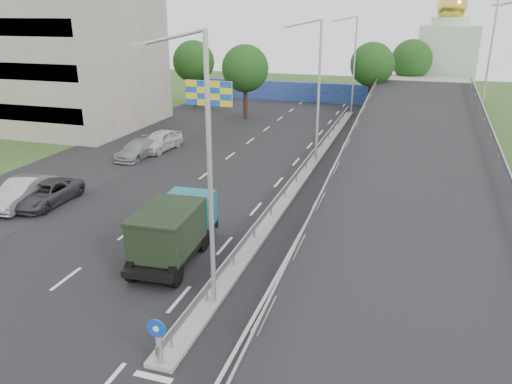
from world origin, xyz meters
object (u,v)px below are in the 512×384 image
at_px(parked_car_e, 160,141).
at_px(parked_car_c, 47,194).
at_px(lamp_post_far, 353,60).
at_px(dump_truck, 175,228).
at_px(billboard, 209,97).
at_px(parked_car_d, 137,149).
at_px(lamp_post_near, 204,162).
at_px(sign_bollard, 158,341).
at_px(parked_car_b, 22,192).
at_px(church, 446,56).
at_px(lamp_post_mid, 316,85).

bearing_deg(parked_car_e, parked_car_c, -87.56).
distance_m(lamp_post_far, dump_truck, 37.14).
bearing_deg(billboard, parked_car_d, -132.32).
relative_size(lamp_post_near, parked_car_e, 2.12).
bearing_deg(sign_bollard, dump_truck, 112.39).
bearing_deg(lamp_post_far, parked_car_b, -113.43).
bearing_deg(parked_car_d, sign_bollard, -56.96).
height_order(church, parked_car_d, church).
bearing_deg(church, lamp_post_near, -100.38).
distance_m(billboard, parked_car_c, 15.88).
xyz_separation_m(lamp_post_near, dump_truck, (-3.02, 3.24, -4.32)).
bearing_deg(parked_car_e, sign_bollard, -57.08).
bearing_deg(lamp_post_mid, sign_bollard, -90.26).
height_order(billboard, dump_truck, billboard).
xyz_separation_m(parked_car_d, parked_car_e, (0.62, 2.53, 0.14)).
height_order(sign_bollard, lamp_post_far, lamp_post_far).
bearing_deg(parked_car_b, lamp_post_near, -29.70).
bearing_deg(parked_car_d, church, 58.87).
height_order(dump_truck, parked_car_d, dump_truck).
bearing_deg(lamp_post_far, church, 54.76).
distance_m(parked_car_b, parked_car_c, 1.38).
distance_m(billboard, parked_car_b, 16.74).
bearing_deg(billboard, lamp_post_near, -67.51).
xyz_separation_m(lamp_post_far, parked_car_c, (-13.26, -32.92, -5.14)).
height_order(parked_car_b, parked_car_c, parked_car_b).
bearing_deg(sign_bollard, lamp_post_near, 88.36).
bearing_deg(billboard, sign_bollard, -70.79).
bearing_deg(lamp_post_far, dump_truck, -94.69).
height_order(sign_bollard, parked_car_b, sign_bollard).
relative_size(church, dump_truck, 2.21).
relative_size(lamp_post_near, lamp_post_far, 1.00).
height_order(lamp_post_near, lamp_post_mid, same).
bearing_deg(sign_bollard, church, 80.19).
bearing_deg(sign_bollard, billboard, 109.21).
relative_size(billboard, parked_car_d, 1.19).
relative_size(parked_car_c, parked_car_e, 1.01).
xyz_separation_m(church, parked_car_c, (-23.15, -46.92, -4.65)).
bearing_deg(parked_car_b, lamp_post_far, 61.08).
bearing_deg(billboard, church, 59.30).
xyz_separation_m(lamp_post_far, dump_truck, (-3.02, -36.76, -4.32)).
height_order(sign_bollard, billboard, billboard).
xyz_separation_m(parked_car_b, parked_car_c, (1.25, 0.56, -0.13)).
xyz_separation_m(billboard, parked_car_e, (-3.56, -2.06, -3.38)).
bearing_deg(dump_truck, parked_car_d, 121.97).
bearing_deg(parked_car_b, sign_bollard, -41.19).
xyz_separation_m(lamp_post_far, church, (9.89, 14.00, -0.50)).
bearing_deg(parked_car_e, dump_truck, -54.91).
relative_size(sign_bollard, parked_car_e, 0.35).
height_order(sign_bollard, parked_car_e, sign_bollard).
distance_m(parked_car_c, parked_car_e, 12.87).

